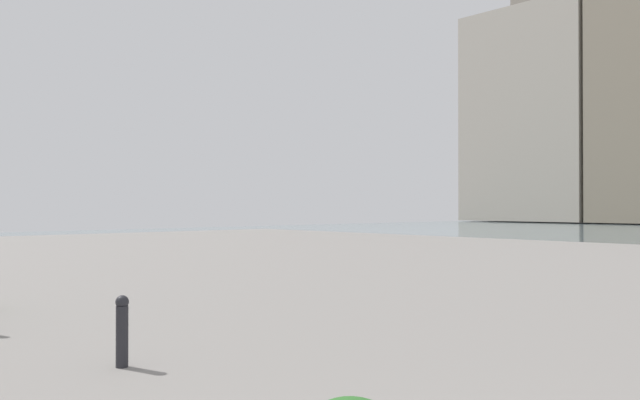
# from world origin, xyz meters

# --- Properties ---
(building_highrise) EXTENTS (14.18, 11.11, 25.33)m
(building_highrise) POSITION_xyz_m (36.50, -64.78, 11.63)
(building_highrise) COLOR #B2A899
(building_highrise) RESTS_ON ground
(bollard_near) EXTENTS (0.13, 0.13, 0.70)m
(bollard_near) POSITION_xyz_m (5.60, -1.13, 0.37)
(bollard_near) COLOR #232328
(bollard_near) RESTS_ON ground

